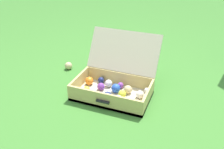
% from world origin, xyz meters
% --- Properties ---
extents(ground_plane, '(16.00, 16.00, 0.00)m').
position_xyz_m(ground_plane, '(0.00, 0.00, 0.00)').
color(ground_plane, '#3D7A2D').
extents(open_suitcase, '(0.64, 0.61, 0.47)m').
position_xyz_m(open_suitcase, '(0.03, 0.09, 0.11)').
color(open_suitcase, beige).
rests_on(open_suitcase, ground).
extents(stray_ball_on_grass, '(0.08, 0.08, 0.08)m').
position_xyz_m(stray_ball_on_grass, '(-0.57, 0.33, 0.04)').
color(stray_ball_on_grass, '#D1B784').
rests_on(stray_ball_on_grass, ground).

